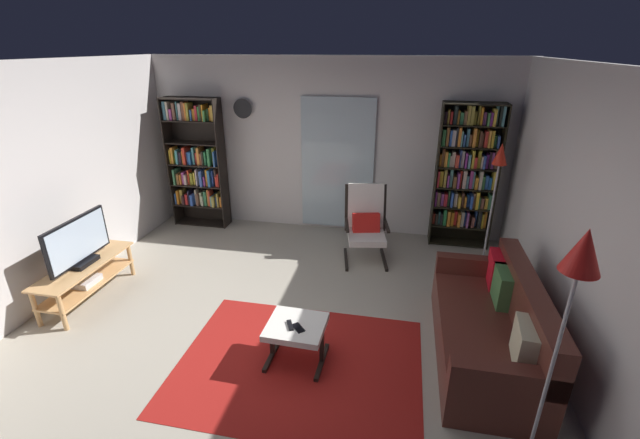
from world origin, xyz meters
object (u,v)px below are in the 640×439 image
at_px(bookshelf_near_tv, 197,163).
at_px(wall_clock, 243,108).
at_px(television, 78,243).
at_px(cell_phone, 298,328).
at_px(bookshelf_near_sofa, 466,172).
at_px(floor_lamp_by_sofa, 577,278).
at_px(lounge_armchair, 366,222).
at_px(tv_remote, 290,325).
at_px(leather_sofa, 491,328).
at_px(tv_stand, 86,276).
at_px(ottoman, 296,330).
at_px(floor_lamp_by_shelf, 498,172).

distance_m(bookshelf_near_tv, wall_clock, 1.13).
height_order(television, cell_phone, television).
xyz_separation_m(bookshelf_near_sofa, floor_lamp_by_sofa, (0.12, -3.63, 0.43)).
height_order(lounge_armchair, wall_clock, wall_clock).
height_order(bookshelf_near_tv, tv_remote, bookshelf_near_tv).
bearing_deg(television, bookshelf_near_tv, 82.94).
relative_size(television, leather_sofa, 0.48).
bearing_deg(tv_stand, ottoman, -11.45).
bearing_deg(lounge_armchair, floor_lamp_by_shelf, 2.05).
bearing_deg(lounge_armchair, ottoman, -100.78).
height_order(lounge_armchair, cell_phone, lounge_armchair).
xyz_separation_m(leather_sofa, lounge_armchair, (-1.35, 1.75, 0.22)).
distance_m(bookshelf_near_sofa, floor_lamp_by_shelf, 0.76).
height_order(floor_lamp_by_sofa, wall_clock, wall_clock).
distance_m(cell_phone, floor_lamp_by_shelf, 3.14).
distance_m(ottoman, cell_phone, 0.10).
bearing_deg(tv_remote, bookshelf_near_sofa, 33.56).
bearing_deg(bookshelf_near_sofa, bookshelf_near_tv, -179.19).
relative_size(tv_stand, leather_sofa, 0.68).
distance_m(television, tv_remote, 2.65).
distance_m(tv_remote, floor_lamp_by_shelf, 3.17).
distance_m(leather_sofa, wall_clock, 4.51).
bearing_deg(television, floor_lamp_by_sofa, -15.68).
xyz_separation_m(ottoman, tv_remote, (-0.04, -0.04, 0.08)).
bearing_deg(tv_remote, floor_lamp_by_sofa, -45.36).
distance_m(ottoman, floor_lamp_by_sofa, 2.31).
bearing_deg(television, bookshelf_near_sofa, 28.79).
xyz_separation_m(lounge_armchair, floor_lamp_by_shelf, (1.57, 0.06, 0.77)).
bearing_deg(floor_lamp_by_shelf, tv_stand, -159.69).
xyz_separation_m(bookshelf_near_tv, floor_lamp_by_sofa, (4.17, -3.57, 0.50)).
relative_size(bookshelf_near_tv, floor_lamp_by_shelf, 1.22).
distance_m(tv_remote, floor_lamp_by_sofa, 2.29).
bearing_deg(leather_sofa, tv_stand, 178.66).
bearing_deg(floor_lamp_by_shelf, floor_lamp_by_sofa, -92.74).
xyz_separation_m(bookshelf_near_sofa, lounge_armchair, (-1.30, -0.74, -0.56)).
xyz_separation_m(bookshelf_near_tv, wall_clock, (0.75, 0.19, 0.83)).
xyz_separation_m(lounge_armchair, wall_clock, (-1.99, 0.87, 1.32)).
xyz_separation_m(tv_remote, wall_clock, (-1.53, 3.09, 1.43)).
bearing_deg(cell_phone, lounge_armchair, 38.44).
height_order(television, lounge_armchair, lounge_armchair).
height_order(tv_stand, floor_lamp_by_shelf, floor_lamp_by_shelf).
bearing_deg(television, tv_stand, -110.99).
distance_m(bookshelf_near_tv, floor_lamp_by_shelf, 4.36).
relative_size(ottoman, wall_clock, 1.84).
height_order(leather_sofa, floor_lamp_by_sofa, floor_lamp_by_sofa).
xyz_separation_m(floor_lamp_by_shelf, wall_clock, (-3.56, 0.81, 0.54)).
relative_size(floor_lamp_by_shelf, wall_clock, 5.71).
height_order(leather_sofa, lounge_armchair, lounge_armchair).
bearing_deg(bookshelf_near_sofa, television, -151.21).
height_order(ottoman, tv_remote, tv_remote).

